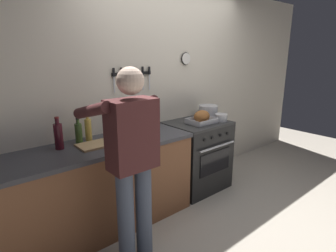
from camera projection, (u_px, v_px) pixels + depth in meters
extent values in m
plane|color=#A89E8E|center=(249.00, 227.00, 2.86)|extent=(8.00, 8.00, 0.00)
cube|color=beige|center=(166.00, 89.00, 3.51)|extent=(6.00, 0.10, 2.60)
cube|color=black|center=(132.00, 74.00, 3.07)|extent=(0.51, 0.02, 0.04)
cube|color=silver|center=(114.00, 85.00, 2.94)|extent=(0.01, 0.00, 0.17)
cube|color=black|center=(114.00, 72.00, 2.91)|extent=(0.02, 0.02, 0.09)
cube|color=silver|center=(122.00, 84.00, 3.00)|extent=(0.01, 0.00, 0.18)
cube|color=black|center=(121.00, 72.00, 2.96)|extent=(0.02, 0.02, 0.09)
cube|color=silver|center=(129.00, 84.00, 3.06)|extent=(0.02, 0.00, 0.18)
cube|color=black|center=(129.00, 71.00, 3.02)|extent=(0.02, 0.02, 0.09)
cube|color=silver|center=(136.00, 82.00, 3.11)|extent=(0.02, 0.00, 0.15)
cube|color=black|center=(136.00, 71.00, 3.08)|extent=(0.02, 0.02, 0.08)
cube|color=silver|center=(143.00, 82.00, 3.17)|extent=(0.02, 0.00, 0.18)
cube|color=black|center=(143.00, 71.00, 3.14)|extent=(0.02, 0.02, 0.09)
cube|color=silver|center=(149.00, 82.00, 3.23)|extent=(0.02, 0.00, 0.18)
cube|color=black|center=(149.00, 71.00, 3.20)|extent=(0.02, 0.02, 0.09)
cylinder|color=white|center=(186.00, 59.00, 3.54)|extent=(0.14, 0.02, 0.14)
torus|color=black|center=(186.00, 59.00, 3.54)|extent=(0.16, 0.02, 0.16)
cube|color=brown|center=(97.00, 190.00, 2.73)|extent=(2.00, 0.62, 0.86)
cube|color=#3D3D42|center=(94.00, 148.00, 2.61)|extent=(2.03, 0.65, 0.04)
cube|color=black|center=(197.00, 156.00, 3.61)|extent=(0.76, 0.62, 0.87)
cube|color=black|center=(215.00, 162.00, 3.37)|extent=(0.53, 0.01, 0.28)
cube|color=#2D2D2D|center=(197.00, 123.00, 3.49)|extent=(0.76, 0.62, 0.03)
cylinder|color=black|center=(205.00, 140.00, 3.15)|extent=(0.04, 0.02, 0.04)
cylinder|color=black|center=(212.00, 138.00, 3.24)|extent=(0.04, 0.02, 0.04)
cylinder|color=black|center=(221.00, 135.00, 3.33)|extent=(0.04, 0.02, 0.04)
cylinder|color=black|center=(227.00, 133.00, 3.42)|extent=(0.04, 0.02, 0.04)
cylinder|color=silver|center=(218.00, 147.00, 3.30)|extent=(0.61, 0.02, 0.02)
cylinder|color=#4C566B|center=(126.00, 219.00, 2.26)|extent=(0.14, 0.14, 0.86)
cylinder|color=#4C566B|center=(144.00, 211.00, 2.37)|extent=(0.14, 0.14, 0.86)
cube|color=#4C2323|center=(132.00, 135.00, 2.13)|extent=(0.38, 0.22, 0.56)
sphere|color=beige|center=(130.00, 81.00, 2.02)|extent=(0.21, 0.21, 0.21)
cylinder|color=#4C2323|center=(91.00, 111.00, 2.13)|extent=(0.09, 0.55, 0.22)
cylinder|color=#4C2323|center=(137.00, 104.00, 2.39)|extent=(0.09, 0.55, 0.22)
cube|color=#B7B7BC|center=(202.00, 123.00, 3.42)|extent=(0.34, 0.25, 0.01)
cube|color=#B7B7BC|center=(209.00, 122.00, 3.32)|extent=(0.34, 0.01, 0.05)
cube|color=#B7B7BC|center=(195.00, 119.00, 3.50)|extent=(0.34, 0.01, 0.05)
cube|color=#B7B7BC|center=(192.00, 122.00, 3.30)|extent=(0.01, 0.25, 0.05)
cube|color=#B7B7BC|center=(211.00, 118.00, 3.52)|extent=(0.01, 0.25, 0.05)
ellipsoid|color=#935628|center=(202.00, 116.00, 3.40)|extent=(0.23, 0.16, 0.15)
cylinder|color=#B7B7BC|center=(208.00, 111.00, 3.70)|extent=(0.26, 0.26, 0.17)
cylinder|color=#B7B7BC|center=(221.00, 117.00, 3.53)|extent=(0.16, 0.16, 0.09)
cube|color=tan|center=(97.00, 144.00, 2.61)|extent=(0.36, 0.24, 0.02)
cylinder|color=gold|center=(88.00, 130.00, 2.73)|extent=(0.07, 0.07, 0.22)
cylinder|color=gold|center=(87.00, 117.00, 2.70)|extent=(0.03, 0.03, 0.05)
cylinder|color=black|center=(87.00, 114.00, 2.69)|extent=(0.03, 0.03, 0.01)
cylinder|color=#338CCC|center=(118.00, 128.00, 2.91)|extent=(0.07, 0.07, 0.15)
cylinder|color=#338CCC|center=(117.00, 120.00, 2.88)|extent=(0.03, 0.03, 0.03)
cylinder|color=white|center=(117.00, 118.00, 2.88)|extent=(0.04, 0.04, 0.01)
cylinder|color=#47141E|center=(59.00, 137.00, 2.49)|extent=(0.08, 0.08, 0.24)
cylinder|color=#47141E|center=(57.00, 121.00, 2.45)|extent=(0.04, 0.04, 0.05)
cylinder|color=maroon|center=(57.00, 118.00, 2.44)|extent=(0.04, 0.04, 0.01)
cylinder|color=#385623|center=(79.00, 134.00, 2.64)|extent=(0.07, 0.07, 0.20)
cylinder|color=#385623|center=(78.00, 121.00, 2.60)|extent=(0.03, 0.03, 0.04)
cylinder|color=black|center=(77.00, 118.00, 2.60)|extent=(0.03, 0.03, 0.01)
cylinder|color=#997F4C|center=(111.00, 131.00, 2.75)|extent=(0.07, 0.07, 0.19)
cylinder|color=#997F4C|center=(110.00, 120.00, 2.72)|extent=(0.03, 0.03, 0.04)
cylinder|color=black|center=(110.00, 117.00, 2.71)|extent=(0.03, 0.03, 0.01)
cylinder|color=black|center=(151.00, 120.00, 3.25)|extent=(0.06, 0.06, 0.17)
cylinder|color=black|center=(151.00, 111.00, 3.22)|extent=(0.03, 0.03, 0.04)
cylinder|color=#B21919|center=(151.00, 109.00, 3.22)|extent=(0.03, 0.03, 0.01)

